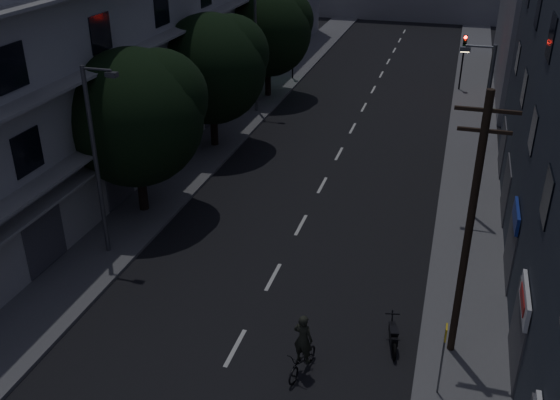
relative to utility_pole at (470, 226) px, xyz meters
The scene contains 18 objects.
ground 18.74m from the utility_pole, 112.96° to the left, with size 160.00×160.00×0.00m, color black.
sidewalk_left 22.64m from the utility_pole, 131.15° to the left, with size 3.00×90.00×0.15m, color #565659.
sidewalk_right 17.34m from the utility_pole, 88.48° to the left, with size 3.00×90.00×0.15m, color #565659.
lane_markings 24.46m from the utility_pole, 107.12° to the left, with size 0.15×60.50×0.01m.
building_left 21.45m from the utility_pole, 153.09° to the left, with size 7.00×36.00×14.00m.
building_far_right 34.06m from the utility_pole, 81.65° to the left, with size 6.00×20.00×13.00m, color slate.
tree_near 15.98m from the utility_pole, 156.21° to the left, with size 6.30×6.30×7.77m.
tree_mid 21.00m from the utility_pole, 133.42° to the left, with size 6.30×6.30×7.75m.
tree_far 29.39m from the utility_pole, 119.08° to the left, with size 6.26×6.26×7.74m.
traffic_signal_far_right 31.11m from the utility_pole, 91.28° to the left, with size 0.28×0.37×4.10m.
traffic_signal_far_left 33.51m from the utility_pole, 114.33° to the left, with size 0.28×0.37×4.10m.
street_lamp_left_near 14.48m from the utility_pole, behind, with size 1.51×0.25×8.00m.
street_lamp_right 10.25m from the utility_pole, 88.14° to the left, with size 1.51×0.25×8.00m.
street_lamp_left_far 25.98m from the utility_pole, 122.38° to the left, with size 1.51×0.25×8.00m.
utility_pole is the anchor object (origin of this frame).
bus_stop_sign 3.72m from the utility_pole, 97.87° to the right, with size 0.06×0.35×2.52m.
motorcycle 4.83m from the utility_pole, behind, with size 0.61×1.71×1.11m.
cyclist 6.57m from the utility_pole, 152.72° to the right, with size 1.02×1.88×2.26m.
Camera 1 is at (6.12, -9.13, 14.10)m, focal length 40.00 mm.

